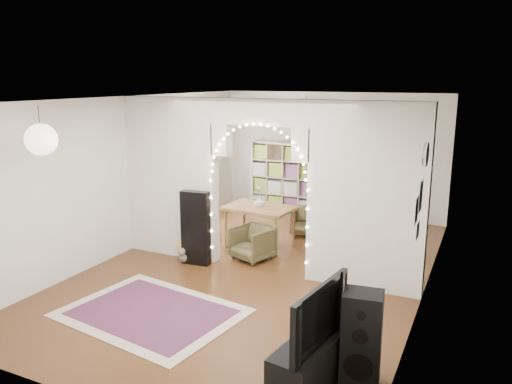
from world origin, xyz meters
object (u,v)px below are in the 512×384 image
at_px(floor_speaker, 361,339).
at_px(dining_chair_left, 307,221).
at_px(dining_chair_right, 252,243).
at_px(bookcase, 285,177).
at_px(media_console, 309,366).
at_px(dining_table, 259,210).
at_px(acoustic_guitar, 186,240).

relative_size(floor_speaker, dining_chair_left, 1.62).
bearing_deg(dining_chair_right, bookcase, 120.76).
bearing_deg(media_console, dining_table, 129.84).
distance_m(bookcase, dining_chair_left, 1.90).
bearing_deg(dining_table, bookcase, 106.58).
height_order(dining_chair_left, dining_chair_right, dining_chair_right).
bearing_deg(acoustic_guitar, dining_table, 74.27).
xyz_separation_m(floor_speaker, bookcase, (-3.20, 5.87, 0.31)).
height_order(media_console, dining_chair_right, dining_chair_right).
height_order(acoustic_guitar, dining_table, acoustic_guitar).
bearing_deg(floor_speaker, bookcase, 111.29).
bearing_deg(dining_table, dining_chair_left, 67.46).
relative_size(bookcase, dining_chair_right, 2.57).
xyz_separation_m(acoustic_guitar, dining_chair_left, (1.32, 2.27, -0.12)).
bearing_deg(dining_table, floor_speaker, -46.69).
distance_m(acoustic_guitar, dining_chair_left, 2.63).
bearing_deg(media_console, dining_chair_right, 132.81).
relative_size(dining_table, dining_chair_right, 2.04).
distance_m(floor_speaker, bookcase, 6.69).
xyz_separation_m(floor_speaker, dining_chair_right, (-2.51, 2.72, -0.21)).
bearing_deg(dining_chair_left, floor_speaker, -73.93).
bearing_deg(media_console, dining_chair_left, 118.14).
height_order(acoustic_guitar, media_console, acoustic_guitar).
relative_size(acoustic_guitar, dining_chair_right, 1.45).
distance_m(media_console, dining_chair_left, 5.00).
relative_size(floor_speaker, dining_table, 0.78).
bearing_deg(dining_chair_right, dining_chair_left, 95.40).
xyz_separation_m(dining_table, dining_chair_right, (0.15, -0.62, -0.40)).
height_order(floor_speaker, bookcase, bookcase).
bearing_deg(acoustic_guitar, floor_speaker, -14.82).
bearing_deg(bookcase, dining_table, -70.19).
height_order(floor_speaker, dining_chair_left, floor_speaker).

